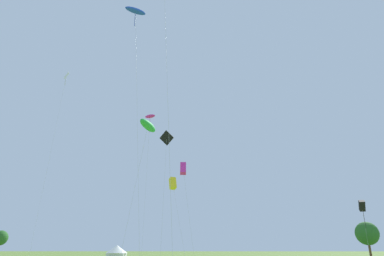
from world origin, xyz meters
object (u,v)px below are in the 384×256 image
at_px(kite_green_parafoil, 148,126).
at_px(kite_blue_parafoil, 136,11).
at_px(kite_white_diamond, 65,80).
at_px(kite_magenta_box, 183,169).
at_px(festival_tent_right, 117,252).
at_px(kite_black_diamond, 167,139).
at_px(kite_yellow_box, 173,183).
at_px(tree_distant_left, 0,238).
at_px(tree_distant_right, 367,234).
at_px(kite_black_box, 362,206).
at_px(kite_magenta_parafoil, 150,117).

distance_m(kite_green_parafoil, kite_blue_parafoil, 14.30).
bearing_deg(kite_white_diamond, kite_blue_parafoil, -50.48).
xyz_separation_m(kite_green_parafoil, kite_magenta_box, (3.78, 9.72, -3.00)).
xyz_separation_m(kite_white_diamond, festival_tent_right, (9.87, 9.47, -30.28)).
bearing_deg(kite_black_diamond, kite_yellow_box, 86.37).
relative_size(kite_magenta_box, tree_distant_left, 2.37).
relative_size(kite_yellow_box, tree_distant_right, 1.82).
bearing_deg(festival_tent_right, kite_magenta_box, -52.81).
bearing_deg(festival_tent_right, kite_yellow_box, -47.48).
height_order(tree_distant_left, tree_distant_right, tree_distant_right).
distance_m(kite_white_diamond, kite_black_box, 54.41).
relative_size(kite_magenta_box, kite_yellow_box, 1.09).
height_order(kite_black_diamond, kite_magenta_parafoil, kite_magenta_parafoil).
distance_m(kite_magenta_box, kite_yellow_box, 5.44).
height_order(kite_magenta_box, kite_blue_parafoil, kite_blue_parafoil).
height_order(kite_green_parafoil, kite_magenta_parafoil, kite_magenta_parafoil).
height_order(kite_white_diamond, tree_distant_right, kite_white_diamond).
height_order(kite_green_parafoil, festival_tent_right, kite_green_parafoil).
bearing_deg(kite_yellow_box, kite_blue_parafoil, -100.70).
xyz_separation_m(kite_magenta_parafoil, kite_yellow_box, (5.14, -6.25, -13.98)).
bearing_deg(festival_tent_right, kite_white_diamond, -136.20).
height_order(kite_white_diamond, kite_black_box, kite_white_diamond).
height_order(kite_black_box, kite_magenta_parafoil, kite_magenta_parafoil).
xyz_separation_m(kite_green_parafoil, kite_yellow_box, (1.90, 14.68, -4.22)).
height_order(kite_green_parafoil, kite_yellow_box, kite_green_parafoil).
bearing_deg(kite_blue_parafoil, kite_white_diamond, 129.52).
bearing_deg(kite_magenta_box, kite_yellow_box, 110.69).
relative_size(kite_green_parafoil, kite_yellow_box, 1.31).
bearing_deg(tree_distant_right, kite_black_box, -115.95).
bearing_deg(kite_green_parafoil, kite_white_diamond, 137.79).
relative_size(kite_black_box, kite_green_parafoil, 0.52).
bearing_deg(kite_magenta_parafoil, kite_black_box, -14.62).
bearing_deg(kite_white_diamond, festival_tent_right, 43.80).
relative_size(kite_green_parafoil, kite_magenta_box, 1.20).
relative_size(kite_magenta_parafoil, tree_distant_left, 4.50).
height_order(kite_magenta_box, kite_yellow_box, kite_magenta_box).
distance_m(kite_black_diamond, tree_distant_left, 53.70).
bearing_deg(tree_distant_left, kite_blue_parafoil, -49.57).
height_order(kite_black_box, kite_blue_parafoil, kite_blue_parafoil).
relative_size(kite_black_box, kite_magenta_box, 0.63).
bearing_deg(kite_yellow_box, kite_magenta_parafoil, 129.42).
bearing_deg(kite_yellow_box, kite_green_parafoil, -97.38).
distance_m(kite_blue_parafoil, tree_distant_left, 63.42).
bearing_deg(kite_yellow_box, kite_black_diamond, -93.63).
distance_m(kite_white_diamond, tree_distant_right, 65.43).
relative_size(kite_white_diamond, kite_magenta_parafoil, 1.29).
relative_size(kite_magenta_box, kite_blue_parafoil, 0.46).
bearing_deg(kite_blue_parafoil, kite_black_box, 27.35).
height_order(kite_yellow_box, tree_distant_left, kite_yellow_box).
relative_size(kite_white_diamond, tree_distant_left, 5.80).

